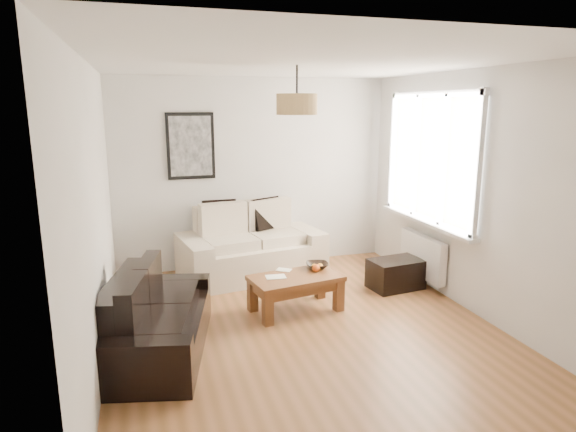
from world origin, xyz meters
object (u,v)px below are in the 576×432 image
object	(u,v)px
sofa_leather	(158,315)
ottoman	(396,274)
coffee_table	(296,293)
loveseat_cream	(251,242)

from	to	relation	value
sofa_leather	ottoman	xyz separation A→B (m)	(2.88, 0.83, -0.17)
coffee_table	ottoman	distance (m)	1.43
loveseat_cream	coffee_table	xyz separation A→B (m)	(0.21, -1.30, -0.25)
sofa_leather	coffee_table	distance (m)	1.58
loveseat_cream	sofa_leather	size ratio (longest dim) A/B	1.11
coffee_table	sofa_leather	bearing A→B (deg)	-160.66
ottoman	sofa_leather	bearing A→B (deg)	-164.00
coffee_table	ottoman	bearing A→B (deg)	12.34
loveseat_cream	sofa_leather	bearing A→B (deg)	-134.35
sofa_leather	ottoman	bearing A→B (deg)	-61.07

